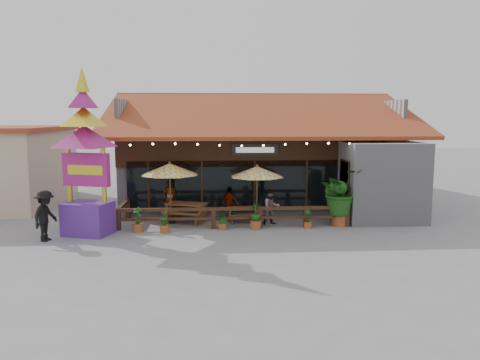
{
  "coord_description": "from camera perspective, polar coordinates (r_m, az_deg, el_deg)",
  "views": [
    {
      "loc": [
        -2.68,
        -20.05,
        4.73
      ],
      "look_at": [
        -1.22,
        1.5,
        1.82
      ],
      "focal_mm": 35.0,
      "sensor_mm": 36.0,
      "label": 1
    }
  ],
  "objects": [
    {
      "name": "planter_c",
      "position": [
        19.8,
        -2.16,
        -4.73
      ],
      "size": [
        0.68,
        0.67,
        0.85
      ],
      "color": "brown",
      "rests_on": "ground"
    },
    {
      "name": "ground",
      "position": [
        20.78,
        3.67,
        -5.49
      ],
      "size": [
        100.0,
        100.0,
        0.0
      ],
      "primitive_type": "plane",
      "color": "gray",
      "rests_on": "ground"
    },
    {
      "name": "picnic_table_left",
      "position": [
        21.39,
        -6.55,
        -3.55
      ],
      "size": [
        2.23,
        2.09,
        0.87
      ],
      "color": "brown",
      "rests_on": "ground"
    },
    {
      "name": "planter_b",
      "position": [
        19.55,
        -9.21,
        -5.1
      ],
      "size": [
        0.42,
        0.45,
        0.97
      ],
      "color": "brown",
      "rests_on": "ground"
    },
    {
      "name": "thai_sign_tower",
      "position": [
        19.54,
        -18.39,
        4.54
      ],
      "size": [
        3.34,
        3.34,
        7.18
      ],
      "color": "#562790",
      "rests_on": "ground"
    },
    {
      "name": "planter_e",
      "position": [
        20.27,
        8.27,
        -4.88
      ],
      "size": [
        0.35,
        0.35,
        0.84
      ],
      "color": "brown",
      "rests_on": "ground"
    },
    {
      "name": "umbrella_left",
      "position": [
        20.95,
        -8.56,
        1.28
      ],
      "size": [
        3.4,
        3.4,
        2.78
      ],
      "color": "brown",
      "rests_on": "ground"
    },
    {
      "name": "patio_railing",
      "position": [
        20.21,
        -2.58,
        -4.07
      ],
      "size": [
        10.0,
        2.6,
        0.92
      ],
      "color": "#452518",
      "rests_on": "ground"
    },
    {
      "name": "diner_b",
      "position": [
        20.74,
        3.83,
        -3.3
      ],
      "size": [
        0.86,
        0.73,
        1.57
      ],
      "primitive_type": "imported",
      "rotation": [
        0.0,
        0.0,
        0.19
      ],
      "color": "#331B10",
      "rests_on": "ground"
    },
    {
      "name": "diner_a",
      "position": [
        22.19,
        -8.54,
        -2.33
      ],
      "size": [
        0.74,
        0.57,
        1.81
      ],
      "primitive_type": "imported",
      "rotation": [
        0.0,
        0.0,
        3.37
      ],
      "color": "#331B10",
      "rests_on": "ground"
    },
    {
      "name": "pedestrian",
      "position": [
        19.4,
        -22.65,
        -4.05
      ],
      "size": [
        1.03,
        1.42,
        1.97
      ],
      "primitive_type": "imported",
      "rotation": [
        0.0,
        0.0,
        1.31
      ],
      "color": "black",
      "rests_on": "ground"
    },
    {
      "name": "planter_d",
      "position": [
        19.88,
        1.93,
        -4.5
      ],
      "size": [
        0.58,
        0.58,
        1.11
      ],
      "color": "brown",
      "rests_on": "ground"
    },
    {
      "name": "planter_a",
      "position": [
        19.86,
        -12.37,
        -4.98
      ],
      "size": [
        0.43,
        0.43,
        1.05
      ],
      "color": "brown",
      "rests_on": "ground"
    },
    {
      "name": "diner_c",
      "position": [
        21.94,
        -1.22,
        -2.85
      ],
      "size": [
        0.91,
        0.71,
        1.44
      ],
      "primitive_type": "imported",
      "rotation": [
        0.0,
        0.0,
        2.64
      ],
      "color": "#331B10",
      "rests_on": "ground"
    },
    {
      "name": "tropical_plant",
      "position": [
        20.82,
        12.12,
        -1.55
      ],
      "size": [
        2.34,
        2.22,
        2.54
      ],
      "color": "brown",
      "rests_on": "ground"
    },
    {
      "name": "umbrella_right",
      "position": [
        20.98,
        2.09,
        1.0
      ],
      "size": [
        3.25,
        3.25,
        2.63
      ],
      "color": "brown",
      "rests_on": "ground"
    },
    {
      "name": "restaurant_building",
      "position": [
        26.94,
        2.42,
        2.3
      ],
      "size": [
        15.5,
        14.73,
        6.09
      ],
      "color": "#A2A1A6",
      "rests_on": "ground"
    },
    {
      "name": "picnic_table_right",
      "position": [
        21.31,
        0.31,
        -3.9
      ],
      "size": [
        1.5,
        1.33,
        0.67
      ],
      "color": "brown",
      "rests_on": "ground"
    }
  ]
}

